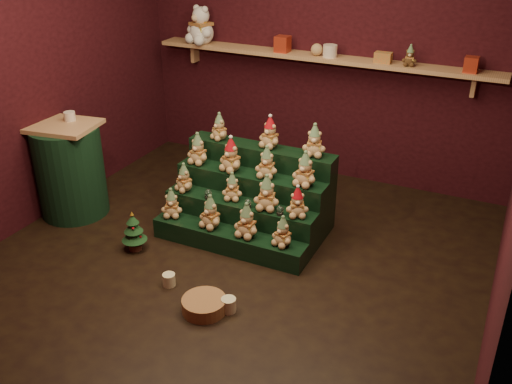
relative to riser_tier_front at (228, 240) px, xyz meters
The scene contains 40 objects.
ground 0.18m from the riser_tier_front, 42.67° to the right, with size 4.00×4.00×0.00m, color black.
back_wall 2.35m from the riser_tier_front, 86.55° to the left, with size 4.00×0.10×2.80m, color black.
front_wall 2.53m from the riser_tier_front, 86.89° to the right, with size 4.00×0.10×2.80m, color black.
left_wall 2.34m from the riser_tier_front, behind, with size 0.10×4.00×2.80m, color black.
back_shelf 2.14m from the riser_tier_front, 86.20° to the left, with size 3.60×0.26×0.24m.
riser_tier_front is the anchor object (origin of this frame).
riser_tier_midfront 0.24m from the riser_tier_front, 90.00° to the left, with size 1.40×0.22×0.36m, color black.
riser_tier_midback 0.48m from the riser_tier_front, 90.00° to the left, with size 1.40×0.22×0.54m, color black.
riser_tier_back 0.71m from the riser_tier_front, 90.00° to the left, with size 1.40×0.22×0.72m, color black.
teddy_0 0.62m from the riser_tier_front, behind, with size 0.19×0.17×0.26m, color tan, non-canonical shape.
teddy_1 0.29m from the riser_tier_front, behind, with size 0.21×0.19×0.29m, color tan, non-canonical shape.
teddy_2 0.30m from the riser_tier_front, ahead, with size 0.21×0.19×0.30m, color tan, non-canonical shape.
teddy_3 0.55m from the riser_tier_front, ahead, with size 0.19×0.17×0.26m, color tan, non-canonical shape.
teddy_4 0.71m from the riser_tier_front, 159.52° to the left, with size 0.18×0.17×0.26m, color tan, non-canonical shape.
teddy_5 0.47m from the riser_tier_front, 108.27° to the left, with size 0.18×0.16×0.25m, color tan, non-canonical shape.
teddy_6 0.54m from the riser_tier_front, 38.42° to the left, with size 0.22×0.20×0.31m, color tan, non-canonical shape.
teddy_7 0.71m from the riser_tier_front, 20.51° to the left, with size 0.19×0.17×0.26m, color tan, non-canonical shape.
teddy_8 0.91m from the riser_tier_front, 140.77° to the left, with size 0.21×0.18×0.29m, color tan, non-canonical shape.
teddy_9 0.76m from the riser_tier_front, 113.51° to the left, with size 0.22×0.20×0.31m, color tan, non-canonical shape.
teddy_10 0.75m from the riser_tier_front, 70.33° to the left, with size 0.20×0.18×0.28m, color tan, non-canonical shape.
teddy_11 0.90m from the riser_tier_front, 39.57° to the left, with size 0.22×0.19×0.30m, color tan, non-canonical shape.
teddy_12 1.08m from the riser_tier_front, 123.00° to the left, with size 0.18×0.16×0.25m, color tan, non-canonical shape.
teddy_13 1.03m from the riser_tier_front, 83.38° to the left, with size 0.20×0.18×0.28m, color tan, non-canonical shape.
teddy_14 1.13m from the riser_tier_front, 52.69° to the left, with size 0.20×0.18×0.28m, color tan, non-canonical shape.
snow_globe_a 0.45m from the riser_tier_front, 150.15° to the left, with size 0.06×0.06×0.09m.
snow_globe_b 0.37m from the riser_tier_front, 55.09° to the left, with size 0.06×0.06×0.08m.
snow_globe_c 0.54m from the riser_tier_front, 21.35° to the left, with size 0.06×0.06×0.08m.
side_table 1.69m from the riser_tier_front, behind, with size 0.66×0.63×0.90m.
table_ornament 1.86m from the riser_tier_front, behind, with size 0.10×0.10×0.08m, color beige.
mini_christmas_tree 0.81m from the riser_tier_front, 154.28° to the right, with size 0.22×0.22×0.37m.
mug_left 0.69m from the riser_tier_front, 104.58° to the right, with size 0.10×0.10×0.10m, color beige.
mug_right 0.84m from the riser_tier_front, 61.71° to the right, with size 0.11×0.11×0.11m, color beige.
wicker_basket 0.85m from the riser_tier_front, 73.89° to the right, with size 0.33×0.33×0.10m, color #9A673E.
white_bear 2.59m from the riser_tier_front, 125.25° to the left, with size 0.36×0.32×0.50m, color white, non-canonical shape.
brown_bear 2.41m from the riser_tier_front, 59.44° to the left, with size 0.14×0.12×0.19m, color #493118, non-canonical shape.
gift_tin_red_a 2.20m from the riser_tier_front, 98.88° to the left, with size 0.14×0.14×0.16m, color #B0311B.
gift_tin_cream 2.18m from the riser_tier_front, 82.22° to the left, with size 0.14×0.14×0.12m, color beige.
gift_tin_red_b 2.68m from the riser_tier_front, 47.97° to the left, with size 0.12×0.12×0.14m, color #B0311B.
shelf_plush_ball 2.17m from the riser_tier_front, 86.72° to the left, with size 0.12×0.12×0.12m, color tan.
scarf_gift_box 2.30m from the riser_tier_front, 66.11° to the left, with size 0.16×0.10×0.10m, color #E35720.
Camera 1 is at (1.91, -3.56, 2.67)m, focal length 40.00 mm.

